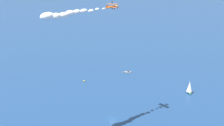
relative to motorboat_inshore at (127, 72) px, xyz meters
The scene contains 7 objects.
ground_plane 69.04m from the motorboat_inshore, 68.75° to the right, with size 2000.00×2000.00×0.00m, color navy.
motorboat_inshore is the anchor object (origin of this frame).
sailboat_offshore 51.74m from the motorboat_inshore, 12.13° to the right, with size 5.70×6.23×8.53m.
marker_buoy 33.97m from the motorboat_inshore, 121.32° to the right, with size 1.10×1.10×2.10m.
biplane_lead 92.14m from the motorboat_inshore, 68.60° to the right, with size 7.34×7.11×3.64m.
wingwalker_lead 93.47m from the motorboat_inshore, 68.75° to the right, with size 0.90×0.41×1.78m.
smoke_trail_lead 110.35m from the motorboat_inshore, 80.59° to the right, with size 15.16×32.88×4.11m.
Camera 1 is at (84.38, -144.69, 94.34)m, focal length 55.99 mm.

